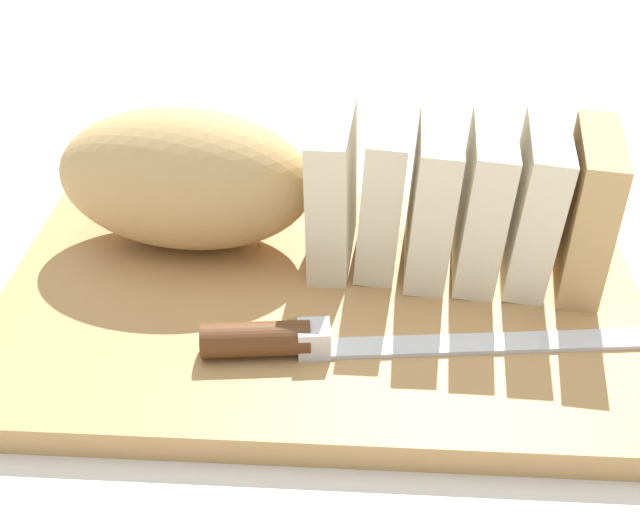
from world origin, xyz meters
TOP-DOWN VIEW (x-y plane):
  - ground_plane at (0.00, 0.00)m, footprint 3.00×3.00m
  - cutting_board at (0.00, 0.00)m, footprint 0.44×0.28m
  - bread_loaf at (-0.01, 0.05)m, footprint 0.39×0.13m
  - bread_knife at (0.00, -0.06)m, footprint 0.29×0.05m
  - crumb_near_knife at (0.02, 0.05)m, footprint 0.00×0.00m
  - crumb_near_loaf at (-0.02, -0.03)m, footprint 0.01×0.01m
  - crumb_stray_left at (-0.05, 0.06)m, footprint 0.00×0.00m

SIDE VIEW (x-z plane):
  - ground_plane at x=0.00m, z-range 0.00..0.00m
  - cutting_board at x=0.00m, z-range 0.00..0.02m
  - crumb_stray_left at x=-0.05m, z-range 0.02..0.02m
  - crumb_near_knife at x=0.02m, z-range 0.02..0.02m
  - crumb_near_loaf at x=-0.02m, z-range 0.02..0.03m
  - bread_knife at x=0.00m, z-range 0.02..0.04m
  - bread_loaf at x=-0.01m, z-range 0.02..0.12m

